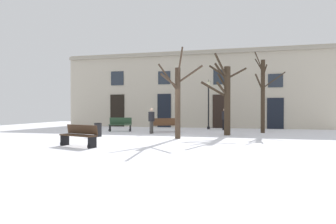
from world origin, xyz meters
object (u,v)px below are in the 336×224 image
(tree_left_of_center, at_px, (226,95))
(bench_back_to_back_left, at_px, (165,125))
(litter_bin, at_px, (98,130))
(tree_near_facade, at_px, (178,99))
(tree_right_of_center, at_px, (263,94))
(bench_far_corner, at_px, (120,124))
(person_crossing_plaza, at_px, (151,120))
(person_by_shop_door, at_px, (225,118))
(streetlamp, at_px, (208,99))
(bench_back_to_back_right, at_px, (79,135))

(tree_left_of_center, height_order, bench_back_to_back_left, tree_left_of_center)
(bench_back_to_back_left, bearing_deg, litter_bin, 26.32)
(tree_near_facade, distance_m, tree_right_of_center, 6.58)
(tree_near_facade, height_order, tree_left_of_center, tree_left_of_center)
(bench_far_corner, bearing_deg, bench_back_to_back_left, -10.97)
(litter_bin, distance_m, bench_back_to_back_left, 4.81)
(tree_left_of_center, xyz_separation_m, person_crossing_plaza, (-4.48, -0.03, -1.43))
(tree_left_of_center, height_order, litter_bin, tree_left_of_center)
(tree_near_facade, relative_size, person_crossing_plaza, 2.79)
(tree_right_of_center, bearing_deg, tree_left_of_center, -135.83)
(bench_far_corner, relative_size, person_by_shop_door, 1.01)
(tree_right_of_center, height_order, bench_back_to_back_left, tree_right_of_center)
(streetlamp, height_order, person_by_shop_door, streetlamp)
(litter_bin, distance_m, bench_back_to_back_right, 4.18)
(bench_far_corner, distance_m, person_by_shop_door, 7.41)
(tree_left_of_center, relative_size, bench_back_to_back_right, 2.55)
(tree_left_of_center, relative_size, bench_far_corner, 2.90)
(litter_bin, bearing_deg, tree_left_of_center, 20.46)
(litter_bin, xyz_separation_m, bench_back_to_back_right, (1.25, -3.99, 0.08))
(litter_bin, distance_m, person_by_shop_door, 9.29)
(bench_far_corner, relative_size, bench_back_to_back_left, 0.86)
(bench_far_corner, xyz_separation_m, person_by_shop_door, (6.85, 2.79, 0.39))
(tree_left_of_center, distance_m, bench_back_to_back_right, 8.74)
(tree_right_of_center, relative_size, person_by_shop_door, 3.23)
(bench_far_corner, bearing_deg, litter_bin, -98.64)
(bench_far_corner, relative_size, bench_back_to_back_right, 0.88)
(tree_left_of_center, bearing_deg, tree_right_of_center, 44.17)
(person_by_shop_door, bearing_deg, person_crossing_plaza, 33.15)
(bench_far_corner, bearing_deg, streetlamp, 18.02)
(litter_bin, distance_m, person_crossing_plaza, 3.43)
(tree_near_facade, relative_size, tree_right_of_center, 0.87)
(litter_bin, bearing_deg, streetlamp, 53.64)
(tree_near_facade, height_order, streetlamp, tree_near_facade)
(tree_near_facade, xyz_separation_m, streetlamp, (0.83, 7.32, 0.23))
(person_by_shop_door, bearing_deg, tree_near_facade, 62.13)
(bench_far_corner, height_order, person_by_shop_door, person_by_shop_door)
(tree_near_facade, relative_size, bench_back_to_back_left, 2.37)
(streetlamp, bearing_deg, person_by_shop_door, -27.39)
(bench_back_to_back_right, bearing_deg, tree_near_facade, 68.45)
(person_by_shop_door, bearing_deg, litter_bin, 34.42)
(person_crossing_plaza, bearing_deg, tree_right_of_center, -59.05)
(tree_left_of_center, bearing_deg, person_crossing_plaza, -179.63)
(tree_right_of_center, xyz_separation_m, bench_back_to_back_left, (-6.20, -0.75, -2.00))
(bench_far_corner, bearing_deg, tree_right_of_center, -7.91)
(tree_near_facade, height_order, tree_right_of_center, tree_right_of_center)
(tree_left_of_center, xyz_separation_m, bench_back_to_back_right, (-5.53, -6.51, -1.84))
(bench_far_corner, height_order, bench_back_to_back_right, bench_far_corner)
(tree_near_facade, xyz_separation_m, person_by_shop_door, (2.05, 6.69, -1.18))
(streetlamp, bearing_deg, tree_left_of_center, -72.70)
(litter_bin, distance_m, bench_far_corner, 3.81)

